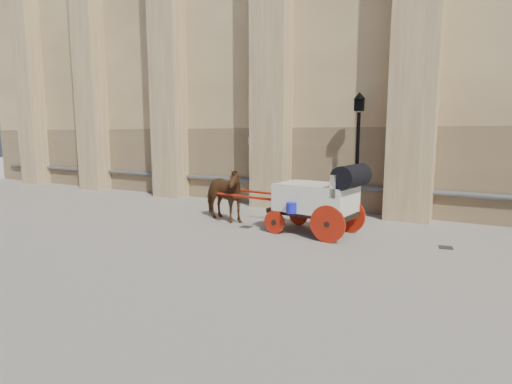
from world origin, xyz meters
The scene contains 6 objects.
ground centered at (0.00, 0.00, 0.00)m, with size 90.00×90.00×0.00m, color gray.
horse centered at (-1.15, 0.49, 0.86)m, with size 0.92×2.03×1.71m, color brown.
carriage centered at (2.20, 0.37, 1.06)m, with size 4.61×1.73×1.97m.
street_lamp centered at (2.38, 3.31, 2.20)m, with size 0.39×0.39×4.11m.
drain_grate_near centered at (-0.02, 0.10, 0.01)m, with size 0.32×0.32×0.01m, color black.
drain_grate_far centered at (5.37, 0.64, 0.01)m, with size 0.32×0.32×0.01m, color black.
Camera 1 is at (5.98, -9.90, 2.75)m, focal length 28.00 mm.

